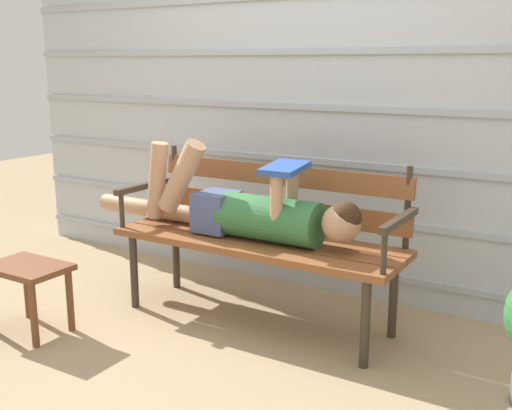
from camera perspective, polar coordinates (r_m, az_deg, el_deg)
ground_plane at (r=3.29m, az=-1.15°, el=-11.35°), size 12.00×12.00×0.00m
house_siding at (r=3.68m, az=5.43°, el=11.46°), size 4.50×0.08×2.52m
park_bench at (r=3.27m, az=0.63°, el=-2.20°), size 1.57×0.50×0.87m
reclining_person at (r=3.22m, az=-0.95°, el=-0.47°), size 1.70×0.26×0.51m
footstool at (r=3.36m, az=-20.25°, el=-6.38°), size 0.41×0.28×0.36m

